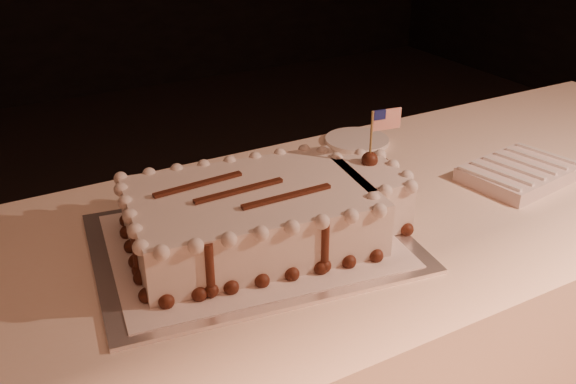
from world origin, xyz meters
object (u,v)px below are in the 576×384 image
sheet_cake (267,213)px  napkin_stack (518,173)px  side_plate (357,141)px  banquet_table (338,354)px  cake_board (252,242)px

sheet_cake → napkin_stack: 0.64m
sheet_cake → napkin_stack: (0.63, -0.04, -0.05)m
napkin_stack → side_plate: napkin_stack is taller
banquet_table → napkin_stack: (0.44, -0.06, 0.39)m
banquet_table → side_plate: bearing=51.3°
napkin_stack → cake_board: bearing=175.9°
banquet_table → napkin_stack: size_ratio=8.99×
sheet_cake → napkin_stack: sheet_cake is taller
banquet_table → cake_board: 0.44m
sheet_cake → side_plate: 0.55m
sheet_cake → side_plate: sheet_cake is taller
banquet_table → side_plate: side_plate is taller
napkin_stack → side_plate: size_ratio=1.60×
cake_board → sheet_cake: size_ratio=1.02×
cake_board → side_plate: (0.47, 0.32, 0.00)m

